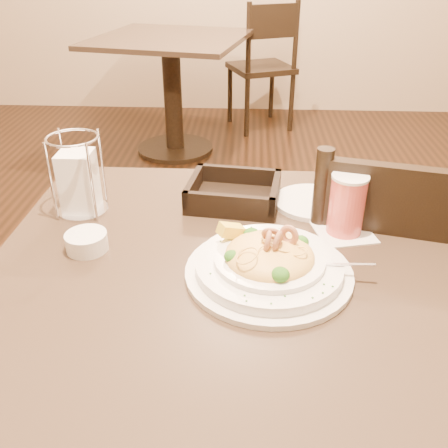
{
  "coord_description": "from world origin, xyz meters",
  "views": [
    {
      "loc": [
        0.04,
        -0.77,
        1.3
      ],
      "look_at": [
        0.0,
        0.02,
        0.84
      ],
      "focal_mm": 40.0,
      "sensor_mm": 36.0,
      "label": 1
    }
  ],
  "objects_px": {
    "dining_chair_far": "(264,63)",
    "bread_basket": "(234,194)",
    "main_table": "(224,359)",
    "side_plate": "(312,202)",
    "pasta_bowl": "(269,262)",
    "background_table": "(172,75)",
    "butter_ramekin": "(87,242)",
    "dining_chair_near": "(386,297)",
    "napkin_caddy": "(79,180)",
    "drink_glass": "(347,205)"
  },
  "relations": [
    {
      "from": "dining_chair_far",
      "to": "bread_basket",
      "type": "xyz_separation_m",
      "value": [
        -0.13,
        -2.74,
        0.28
      ]
    },
    {
      "from": "main_table",
      "to": "side_plate",
      "type": "bearing_deg",
      "value": 53.59
    },
    {
      "from": "pasta_bowl",
      "to": "bread_basket",
      "type": "distance_m",
      "value": 0.29
    },
    {
      "from": "background_table",
      "to": "side_plate",
      "type": "xyz_separation_m",
      "value": [
        0.66,
        -2.23,
        0.25
      ]
    },
    {
      "from": "main_table",
      "to": "butter_ramekin",
      "type": "xyz_separation_m",
      "value": [
        -0.27,
        0.04,
        0.26
      ]
    },
    {
      "from": "side_plate",
      "to": "butter_ramekin",
      "type": "bearing_deg",
      "value": -154.94
    },
    {
      "from": "pasta_bowl",
      "to": "bread_basket",
      "type": "xyz_separation_m",
      "value": [
        -0.07,
        0.29,
        -0.01
      ]
    },
    {
      "from": "dining_chair_near",
      "to": "napkin_caddy",
      "type": "distance_m",
      "value": 0.81
    },
    {
      "from": "bread_basket",
      "to": "side_plate",
      "type": "relative_size",
      "value": 1.25
    },
    {
      "from": "background_table",
      "to": "pasta_bowl",
      "type": "height_order",
      "value": "pasta_bowl"
    },
    {
      "from": "pasta_bowl",
      "to": "main_table",
      "type": "bearing_deg",
      "value": 164.09
    },
    {
      "from": "dining_chair_far",
      "to": "napkin_caddy",
      "type": "relative_size",
      "value": 5.2
    },
    {
      "from": "background_table",
      "to": "dining_chair_far",
      "type": "distance_m",
      "value": 0.79
    },
    {
      "from": "butter_ramekin",
      "to": "pasta_bowl",
      "type": "bearing_deg",
      "value": -10.7
    },
    {
      "from": "napkin_caddy",
      "to": "butter_ramekin",
      "type": "relative_size",
      "value": 2.18
    },
    {
      "from": "drink_glass",
      "to": "side_plate",
      "type": "bearing_deg",
      "value": 112.91
    },
    {
      "from": "dining_chair_near",
      "to": "pasta_bowl",
      "type": "xyz_separation_m",
      "value": [
        -0.32,
        -0.29,
        0.29
      ]
    },
    {
      "from": "bread_basket",
      "to": "side_plate",
      "type": "height_order",
      "value": "bread_basket"
    },
    {
      "from": "pasta_bowl",
      "to": "side_plate",
      "type": "height_order",
      "value": "pasta_bowl"
    },
    {
      "from": "pasta_bowl",
      "to": "dining_chair_far",
      "type": "bearing_deg",
      "value": 88.99
    },
    {
      "from": "background_table",
      "to": "bread_basket",
      "type": "height_order",
      "value": "bread_basket"
    },
    {
      "from": "napkin_caddy",
      "to": "side_plate",
      "type": "height_order",
      "value": "napkin_caddy"
    },
    {
      "from": "butter_ramekin",
      "to": "main_table",
      "type": "bearing_deg",
      "value": -9.06
    },
    {
      "from": "main_table",
      "to": "dining_chair_near",
      "type": "relative_size",
      "value": 0.97
    },
    {
      "from": "dining_chair_near",
      "to": "side_plate",
      "type": "height_order",
      "value": "dining_chair_near"
    },
    {
      "from": "pasta_bowl",
      "to": "butter_ramekin",
      "type": "bearing_deg",
      "value": 169.3
    },
    {
      "from": "dining_chair_far",
      "to": "pasta_bowl",
      "type": "distance_m",
      "value": 3.04
    },
    {
      "from": "dining_chair_near",
      "to": "drink_glass",
      "type": "height_order",
      "value": "dining_chair_near"
    },
    {
      "from": "main_table",
      "to": "background_table",
      "type": "distance_m",
      "value": 2.54
    },
    {
      "from": "side_plate",
      "to": "dining_chair_far",
      "type": "bearing_deg",
      "value": 91.16
    },
    {
      "from": "butter_ramekin",
      "to": "napkin_caddy",
      "type": "bearing_deg",
      "value": 109.56
    },
    {
      "from": "dining_chair_far",
      "to": "drink_glass",
      "type": "relative_size",
      "value": 6.74
    },
    {
      "from": "main_table",
      "to": "background_table",
      "type": "bearing_deg",
      "value": 100.7
    },
    {
      "from": "bread_basket",
      "to": "napkin_caddy",
      "type": "distance_m",
      "value": 0.35
    },
    {
      "from": "drink_glass",
      "to": "napkin_caddy",
      "type": "relative_size",
      "value": 0.77
    },
    {
      "from": "napkin_caddy",
      "to": "side_plate",
      "type": "bearing_deg",
      "value": 6.42
    },
    {
      "from": "drink_glass",
      "to": "bread_basket",
      "type": "relative_size",
      "value": 0.62
    },
    {
      "from": "drink_glass",
      "to": "dining_chair_far",
      "type": "bearing_deg",
      "value": 92.15
    },
    {
      "from": "dining_chair_far",
      "to": "pasta_bowl",
      "type": "relative_size",
      "value": 2.73
    },
    {
      "from": "dining_chair_near",
      "to": "bread_basket",
      "type": "relative_size",
      "value": 4.16
    },
    {
      "from": "main_table",
      "to": "napkin_caddy",
      "type": "xyz_separation_m",
      "value": [
        -0.33,
        0.2,
        0.32
      ]
    },
    {
      "from": "main_table",
      "to": "dining_chair_near",
      "type": "xyz_separation_m",
      "value": [
        0.4,
        0.26,
        -0.02
      ]
    },
    {
      "from": "pasta_bowl",
      "to": "bread_basket",
      "type": "height_order",
      "value": "pasta_bowl"
    },
    {
      "from": "drink_glass",
      "to": "side_plate",
      "type": "relative_size",
      "value": 0.77
    },
    {
      "from": "main_table",
      "to": "side_plate",
      "type": "relative_size",
      "value": 5.05
    },
    {
      "from": "napkin_caddy",
      "to": "butter_ramekin",
      "type": "distance_m",
      "value": 0.18
    },
    {
      "from": "pasta_bowl",
      "to": "side_plate",
      "type": "distance_m",
      "value": 0.31
    },
    {
      "from": "dining_chair_near",
      "to": "napkin_caddy",
      "type": "height_order",
      "value": "napkin_caddy"
    },
    {
      "from": "dining_chair_far",
      "to": "background_table",
      "type": "bearing_deg",
      "value": 17.16
    },
    {
      "from": "dining_chair_far",
      "to": "pasta_bowl",
      "type": "bearing_deg",
      "value": 66.25
    }
  ]
}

